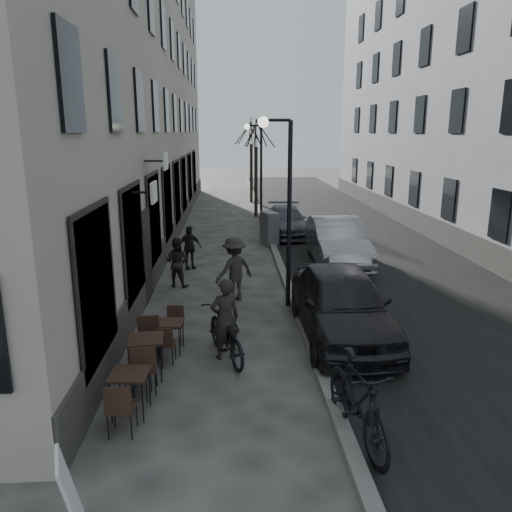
{
  "coord_description": "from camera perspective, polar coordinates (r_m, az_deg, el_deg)",
  "views": [
    {
      "loc": [
        -1.57,
        -7.09,
        4.72
      ],
      "look_at": [
        -0.96,
        4.56,
        1.8
      ],
      "focal_mm": 35.0,
      "sensor_mm": 36.0,
      "label": 1
    }
  ],
  "objects": [
    {
      "name": "utility_cabinet",
      "position": [
        21.3,
        1.56,
        3.17
      ],
      "size": [
        0.78,
        1.05,
        1.4
      ],
      "primitive_type": "cube",
      "rotation": [
        0.0,
        0.0,
        0.31
      ],
      "color": "slate",
      "rests_on": "ground"
    },
    {
      "name": "car_near",
      "position": [
        11.86,
        9.75,
        -5.31
      ],
      "size": [
        1.99,
        4.89,
        1.66
      ],
      "primitive_type": "imported",
      "rotation": [
        0.0,
        0.0,
        0.01
      ],
      "color": "black",
      "rests_on": "ground"
    },
    {
      "name": "kerb",
      "position": [
        23.63,
        1.36,
        2.67
      ],
      "size": [
        0.25,
        60.0,
        0.12
      ],
      "primitive_type": "cube",
      "color": "slate",
      "rests_on": "ground"
    },
    {
      "name": "car_mid",
      "position": [
        18.43,
        9.21,
        1.67
      ],
      "size": [
        1.86,
        5.04,
        1.65
      ],
      "primitive_type": "imported",
      "rotation": [
        0.0,
        0.0,
        -0.02
      ],
      "color": "#9FA1A8",
      "rests_on": "ground"
    },
    {
      "name": "tree_far",
      "position": [
        34.13,
        -0.55,
        13.96
      ],
      "size": [
        2.4,
        2.4,
        5.7
      ],
      "color": "black",
      "rests_on": "ground"
    },
    {
      "name": "car_far",
      "position": [
        23.37,
        3.38,
        4.02
      ],
      "size": [
        2.11,
        4.64,
        1.32
      ],
      "primitive_type": "imported",
      "rotation": [
        0.0,
        0.0,
        -0.06
      ],
      "color": "#3C3E47",
      "rests_on": "ground"
    },
    {
      "name": "bicycle",
      "position": [
        10.73,
        -3.53,
        -8.9
      ],
      "size": [
        1.36,
        2.18,
        1.08
      ],
      "primitive_type": "imported",
      "rotation": [
        0.0,
        0.0,
        3.48
      ],
      "color": "black",
      "rests_on": "ground"
    },
    {
      "name": "streetlamp_near",
      "position": [
        13.26,
        3.11,
        7.27
      ],
      "size": [
        0.9,
        0.28,
        5.09
      ],
      "color": "black",
      "rests_on": "ground"
    },
    {
      "name": "building_left",
      "position": [
        24.23,
        -14.52,
        21.41
      ],
      "size": [
        4.0,
        35.0,
        16.0
      ],
      "primitive_type": "cube",
      "color": "gray",
      "rests_on": "ground"
    },
    {
      "name": "pedestrian_far",
      "position": [
        17.65,
        -7.66,
        0.97
      ],
      "size": [
        0.97,
        0.7,
        1.53
      ],
      "primitive_type": "imported",
      "rotation": [
        0.0,
        0.0,
        0.41
      ],
      "color": "black",
      "rests_on": "ground"
    },
    {
      "name": "ground",
      "position": [
        8.67,
        8.43,
        -19.13
      ],
      "size": [
        120.0,
        120.0,
        0.0
      ],
      "primitive_type": "plane",
      "color": "#3D3B38",
      "rests_on": "ground"
    },
    {
      "name": "bistro_set_a",
      "position": [
        9.01,
        -14.17,
        -14.55
      ],
      "size": [
        0.66,
        1.57,
        0.92
      ],
      "rotation": [
        0.0,
        0.0,
        -0.05
      ],
      "color": "black",
      "rests_on": "ground"
    },
    {
      "name": "tree_near",
      "position": [
        28.13,
        -0.0,
        13.94
      ],
      "size": [
        2.4,
        2.4,
        5.7
      ],
      "color": "black",
      "rests_on": "ground"
    },
    {
      "name": "pedestrian_mid",
      "position": [
        14.16,
        -2.5,
        -1.52
      ],
      "size": [
        1.37,
        1.23,
        1.85
      ],
      "primitive_type": "imported",
      "rotation": [
        0.0,
        0.0,
        3.73
      ],
      "color": "#2D2B27",
      "rests_on": "ground"
    },
    {
      "name": "pedestrian_near",
      "position": [
        15.67,
        -9.02,
        -0.68
      ],
      "size": [
        0.92,
        0.82,
        1.56
      ],
      "primitive_type": "imported",
      "rotation": [
        0.0,
        0.0,
        2.79
      ],
      "color": "#262421",
      "rests_on": "ground"
    },
    {
      "name": "cyclist_rider",
      "position": [
        10.61,
        -3.55,
        -7.19
      ],
      "size": [
        0.75,
        0.61,
        1.77
      ],
      "primitive_type": "imported",
      "rotation": [
        0.0,
        0.0,
        3.48
      ],
      "color": "black",
      "rests_on": "ground"
    },
    {
      "name": "bistro_set_b",
      "position": [
        10.17,
        -12.41,
        -10.8
      ],
      "size": [
        0.74,
        1.69,
        0.98
      ],
      "rotation": [
        0.0,
        0.0,
        0.1
      ],
      "color": "black",
      "rests_on": "ground"
    },
    {
      "name": "road",
      "position": [
        24.19,
        10.03,
        2.59
      ],
      "size": [
        7.3,
        60.0,
        0.0
      ],
      "primitive_type": "cube",
      "color": "black",
      "rests_on": "ground"
    },
    {
      "name": "building_right",
      "position": [
        26.27,
        23.47,
        20.14
      ],
      "size": [
        4.0,
        35.0,
        16.0
      ],
      "primitive_type": "cube",
      "color": "slate",
      "rests_on": "ground"
    },
    {
      "name": "bistro_set_c",
      "position": [
        11.18,
        -9.78,
        -8.74
      ],
      "size": [
        0.61,
        1.43,
        0.83
      ],
      "rotation": [
        0.0,
        0.0,
        -0.07
      ],
      "color": "black",
      "rests_on": "ground"
    },
    {
      "name": "moped",
      "position": [
        8.16,
        11.5,
        -15.9
      ],
      "size": [
        0.99,
        2.36,
        1.37
      ],
      "primitive_type": "imported",
      "rotation": [
        0.0,
        0.0,
        0.15
      ],
      "color": "black",
      "rests_on": "ground"
    },
    {
      "name": "streetlamp_far",
      "position": [
        25.18,
        0.2,
        10.5
      ],
      "size": [
        0.9,
        0.28,
        5.09
      ],
      "color": "black",
      "rests_on": "ground"
    },
    {
      "name": "sign_board",
      "position": [
        6.91,
        -20.12,
        -25.14
      ],
      "size": [
        0.56,
        0.7,
        1.1
      ],
      "rotation": [
        0.0,
        0.0,
        0.33
      ],
      "color": "black",
      "rests_on": "ground"
    }
  ]
}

